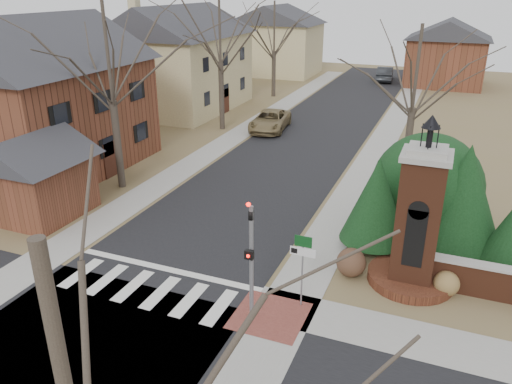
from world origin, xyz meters
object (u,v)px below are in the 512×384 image
at_px(sign_post, 302,257).
at_px(brick_gate_monument, 417,231).
at_px(distant_car, 385,74).
at_px(pickup_truck, 270,121).
at_px(traffic_signal_pole, 251,253).

relative_size(sign_post, brick_gate_monument, 0.42).
xyz_separation_m(brick_gate_monument, distant_car, (-7.40, 42.81, -1.34)).
bearing_deg(sign_post, pickup_truck, 113.15).
distance_m(pickup_truck, distant_car, 25.28).
relative_size(traffic_signal_pole, brick_gate_monument, 0.69).
distance_m(traffic_signal_pole, sign_post, 2.02).
bearing_deg(brick_gate_monument, distant_car, 99.81).
bearing_deg(distant_car, sign_post, 89.35).
bearing_deg(distant_car, brick_gate_monument, 94.18).
xyz_separation_m(brick_gate_monument, pickup_truck, (-12.40, 18.02, -1.42)).
bearing_deg(sign_post, distant_car, 94.98).
relative_size(brick_gate_monument, pickup_truck, 1.21).
bearing_deg(pickup_truck, brick_gate_monument, -62.25).
bearing_deg(brick_gate_monument, traffic_signal_pole, -136.76).
height_order(pickup_truck, distant_car, distant_car).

